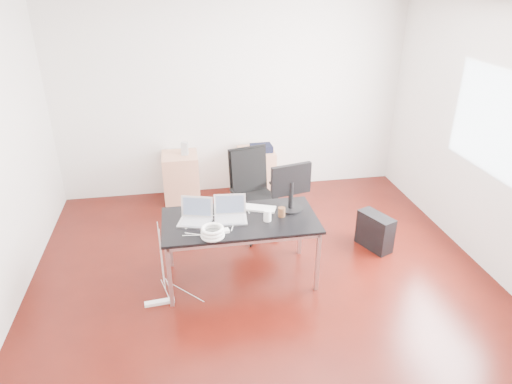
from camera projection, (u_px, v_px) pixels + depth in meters
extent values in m
plane|color=#330A05|center=(265.00, 285.00, 4.90)|extent=(5.00, 5.00, 0.00)
plane|color=silver|center=(268.00, 4.00, 3.67)|extent=(5.00, 5.00, 0.00)
plane|color=silver|center=(232.00, 99.00, 6.50)|extent=(5.00, 0.00, 5.00)
plane|color=silver|center=(372.00, 372.00, 2.07)|extent=(5.00, 0.00, 5.00)
plane|color=silver|center=(505.00, 149.00, 4.67)|extent=(0.00, 5.00, 5.00)
plane|color=white|center=(496.00, 124.00, 4.76)|extent=(0.00, 1.50, 1.50)
cube|color=black|center=(240.00, 220.00, 4.71)|extent=(1.60, 0.80, 0.03)
cube|color=silver|center=(170.00, 277.00, 4.45)|extent=(0.04, 0.04, 0.70)
cube|color=silver|center=(169.00, 239.00, 5.07)|extent=(0.04, 0.04, 0.70)
cube|color=silver|center=(318.00, 262.00, 4.68)|extent=(0.04, 0.04, 0.70)
cube|color=silver|center=(300.00, 228.00, 5.30)|extent=(0.04, 0.04, 0.70)
cylinder|color=black|center=(256.00, 218.00, 5.74)|extent=(0.06, 0.06, 0.47)
cube|color=black|center=(256.00, 199.00, 5.62)|extent=(0.58, 0.56, 0.06)
cube|color=black|center=(249.00, 170.00, 5.67)|extent=(0.47, 0.21, 0.55)
cube|color=tan|center=(181.00, 177.00, 6.59)|extent=(0.50, 0.50, 0.70)
cube|color=tan|center=(256.00, 172.00, 6.77)|extent=(0.50, 0.50, 0.70)
cube|color=black|center=(375.00, 231.00, 5.48)|extent=(0.36, 0.49, 0.44)
cylinder|color=black|center=(252.00, 188.00, 6.76)|extent=(0.31, 0.31, 0.28)
cube|color=white|center=(160.00, 302.00, 4.62)|extent=(0.30, 0.09, 0.04)
cube|color=silver|center=(195.00, 223.00, 4.63)|extent=(0.38, 0.32, 0.01)
cube|color=silver|center=(197.00, 207.00, 4.68)|extent=(0.33, 0.14, 0.22)
cube|color=#475166|center=(197.00, 207.00, 4.68)|extent=(0.29, 0.12, 0.18)
cube|color=silver|center=(231.00, 220.00, 4.68)|extent=(0.35, 0.26, 0.01)
cube|color=silver|center=(230.00, 205.00, 4.73)|extent=(0.33, 0.07, 0.22)
cube|color=#475166|center=(230.00, 205.00, 4.72)|extent=(0.29, 0.06, 0.18)
cylinder|color=black|center=(290.00, 208.00, 4.90)|extent=(0.26, 0.26, 0.02)
cylinder|color=black|center=(291.00, 195.00, 4.83)|extent=(0.05, 0.05, 0.30)
cube|color=black|center=(291.00, 180.00, 4.77)|extent=(0.45, 0.15, 0.34)
cube|color=#475166|center=(290.00, 179.00, 4.80)|extent=(0.39, 0.09, 0.29)
cube|color=white|center=(255.00, 208.00, 4.91)|extent=(0.46, 0.30, 0.02)
cylinder|color=white|center=(267.00, 215.00, 4.66)|extent=(0.11, 0.11, 0.12)
cylinder|color=brown|center=(282.00, 212.00, 4.74)|extent=(0.08, 0.08, 0.10)
torus|color=white|center=(213.00, 235.00, 4.39)|extent=(0.24, 0.24, 0.04)
torus|color=white|center=(213.00, 232.00, 4.37)|extent=(0.23, 0.23, 0.04)
torus|color=white|center=(212.00, 229.00, 4.36)|extent=(0.22, 0.22, 0.04)
cube|color=white|center=(225.00, 231.00, 4.47)|extent=(0.08, 0.08, 0.03)
cube|color=#9E9E9E|center=(185.00, 149.00, 6.40)|extent=(0.10, 0.10, 0.18)
cube|color=black|center=(261.00, 148.00, 6.55)|extent=(0.31, 0.25, 0.09)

